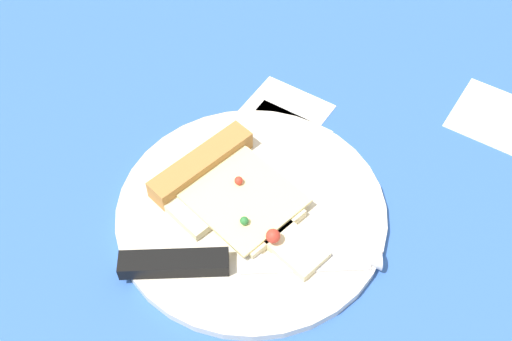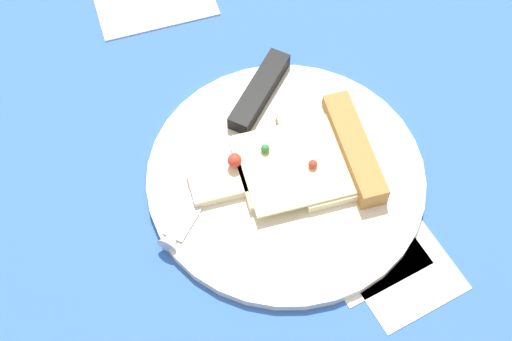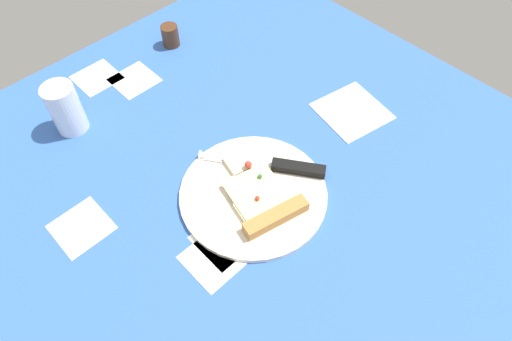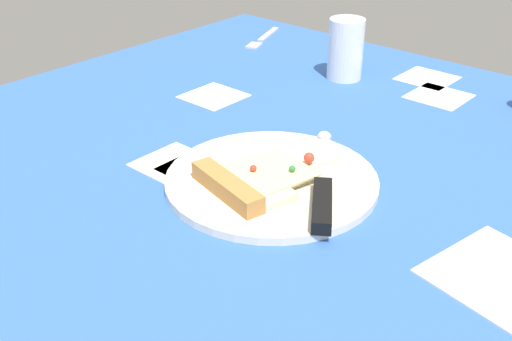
{
  "view_description": "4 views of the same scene",
  "coord_description": "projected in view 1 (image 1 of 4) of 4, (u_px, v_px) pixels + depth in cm",
  "views": [
    {
      "loc": [
        -29.54,
        -18.7,
        52.14
      ],
      "look_at": [
        3.45,
        2.55,
        2.21
      ],
      "focal_mm": 44.28,
      "sensor_mm": 36.0,
      "label": 1
    },
    {
      "loc": [
        30.97,
        -19.4,
        63.34
      ],
      "look_at": [
        -0.44,
        -2.15,
        3.51
      ],
      "focal_mm": 53.31,
      "sensor_mm": 36.0,
      "label": 2
    },
    {
      "loc": [
        31.14,
        33.82,
        68.53
      ],
      "look_at": [
        -3.02,
        -1.56,
        2.48
      ],
      "focal_mm": 31.72,
      "sensor_mm": 36.0,
      "label": 3
    },
    {
      "loc": [
        -43.34,
        53.15,
        39.3
      ],
      "look_at": [
        1.19,
        2.47,
        2.15
      ],
      "focal_mm": 43.85,
      "sensor_mm": 36.0,
      "label": 4
    }
  ],
  "objects": [
    {
      "name": "ground_plane",
      "position": [
        259.0,
        226.0,
        0.64
      ],
      "size": [
        114.58,
        114.58,
        3.0
      ],
      "color": "#3360B7",
      "rests_on": "ground"
    },
    {
      "name": "plate",
      "position": [
        249.0,
        214.0,
        0.62
      ],
      "size": [
        26.68,
        26.68,
        1.02
      ],
      "primitive_type": "cylinder",
      "color": "silver",
      "rests_on": "ground_plane"
    },
    {
      "name": "pizza_slice",
      "position": [
        231.0,
        192.0,
        0.62
      ],
      "size": [
        13.15,
        18.73,
        2.66
      ],
      "rotation": [
        0.0,
        0.0,
        2.91
      ],
      "color": "beige",
      "rests_on": "plate"
    },
    {
      "name": "knife",
      "position": [
        224.0,
        263.0,
        0.58
      ],
      "size": [
        15.48,
        20.87,
        2.45
      ],
      "rotation": [
        0.0,
        0.0,
        3.75
      ],
      "color": "silver",
      "rests_on": "plate"
    }
  ]
}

